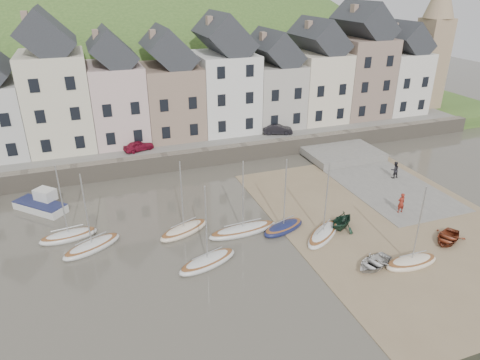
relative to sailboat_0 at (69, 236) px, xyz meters
name	(u,v)px	position (x,y,z in m)	size (l,w,h in m)	color
ground	(267,249)	(13.85, -6.46, -0.26)	(160.00, 160.00, 0.00)	#464237
quay_land	(175,120)	(13.85, 25.54, 0.49)	(90.00, 30.00, 1.50)	#365522
quay_street	(196,141)	(13.85, 14.04, 1.29)	(70.00, 7.00, 0.10)	slate
seawall	(205,157)	(13.85, 10.54, 0.64)	(70.00, 1.20, 1.80)	slate
beach	(391,223)	(24.85, -6.46, -0.23)	(18.00, 26.00, 0.06)	#7E684C
slipway	(373,177)	(28.85, 1.54, -0.20)	(8.00, 18.00, 0.12)	slate
hillside	(129,172)	(8.85, 53.54, -18.26)	(134.40, 84.00, 84.00)	#365522
townhouse_terrace	(201,82)	(15.61, 17.54, 7.06)	(61.05, 8.00, 13.93)	white
church_spire	(434,37)	(48.40, 17.54, 10.79)	(4.00, 4.00, 18.00)	#997F60
sailboat_0	(69,236)	(0.00, 0.00, 0.00)	(4.45, 2.04, 6.32)	silver
sailboat_1	(92,246)	(1.63, -2.12, 0.00)	(4.77, 3.42, 6.32)	silver
sailboat_2	(184,230)	(8.53, -2.21, 0.00)	(4.64, 3.14, 6.32)	beige
sailboat_3	(208,261)	(9.13, -6.86, 0.00)	(4.85, 2.90, 6.32)	silver
sailboat_4	(243,230)	(12.89, -3.78, -0.01)	(5.83, 1.89, 6.32)	silver
sailboat_5	(283,227)	(16.06, -4.50, 0.00)	(4.23, 2.71, 6.32)	#151B44
sailboat_6	(323,234)	(18.51, -6.45, 0.00)	(4.62, 4.06, 6.32)	silver
sailboat_7	(411,262)	(22.48, -11.76, 0.00)	(4.13, 1.52, 6.32)	beige
motorboat_2	(41,204)	(-2.15, 5.73, 0.32)	(4.60, 4.60, 1.70)	silver
rowboat_white	(374,263)	(19.82, -11.09, 0.11)	(2.17, 3.04, 0.63)	beige
rowboat_green	(342,220)	(20.49, -5.87, 0.51)	(2.35, 2.72, 1.43)	black
rowboat_red	(447,238)	(27.02, -10.27, 0.11)	(2.17, 3.04, 0.63)	maroon
person_red	(401,203)	(26.56, -5.37, 0.75)	(0.65, 0.43, 1.78)	maroon
person_dark	(395,170)	(30.61, 0.67, 0.72)	(0.84, 0.65, 1.72)	black
car_left	(139,146)	(7.30, 13.04, 1.88)	(1.28, 3.18, 1.08)	maroon
car_right	(278,129)	(23.43, 13.04, 1.90)	(1.20, 3.45, 1.14)	black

